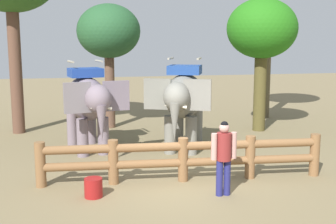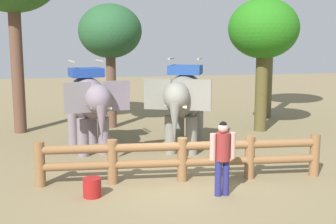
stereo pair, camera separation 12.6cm
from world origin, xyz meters
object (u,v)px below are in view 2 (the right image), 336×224
object	(u,v)px
elephant_near_left	(88,101)
tree_back_center	(110,33)
tourist_woman_in_black	(223,153)
tree_far_left	(263,31)
elephant_center	(184,99)
feed_bucket	(92,187)
log_fence	(182,156)

from	to	relation	value
elephant_near_left	tree_back_center	bearing A→B (deg)	74.69
tourist_woman_in_black	tree_far_left	world-z (taller)	tree_far_left
tree_far_left	tree_back_center	xyz separation A→B (m)	(-5.34, 1.76, -0.06)
elephant_near_left	tourist_woman_in_black	distance (m)	5.28
elephant_near_left	tree_far_left	size ratio (longest dim) A/B	0.68
elephant_near_left	tourist_woman_in_black	xyz separation A→B (m)	(2.69, -4.50, -0.59)
elephant_center	tourist_woman_in_black	xyz separation A→B (m)	(-0.15, -4.09, -0.63)
elephant_near_left	feed_bucket	bearing A→B (deg)	-90.97
feed_bucket	tourist_woman_in_black	bearing A→B (deg)	-10.01
elephant_center	feed_bucket	distance (m)	4.83
feed_bucket	elephant_near_left	bearing A→B (deg)	89.03
tree_far_left	tree_back_center	bearing A→B (deg)	161.78
feed_bucket	tree_back_center	bearing A→B (deg)	82.22
elephant_near_left	tree_back_center	distance (m)	4.18
elephant_near_left	tree_far_left	bearing A→B (deg)	15.57
elephant_near_left	elephant_center	distance (m)	2.87
tourist_woman_in_black	tree_back_center	world-z (taller)	tree_back_center
elephant_near_left	tourist_woman_in_black	world-z (taller)	elephant_near_left
feed_bucket	elephant_center	bearing A→B (deg)	51.05
feed_bucket	log_fence	bearing A→B (deg)	16.98
tree_back_center	elephant_center	bearing A→B (deg)	-64.38
log_fence	elephant_center	size ratio (longest dim) A/B	2.04
tree_far_left	feed_bucket	size ratio (longest dim) A/B	11.52
elephant_near_left	tree_far_left	world-z (taller)	tree_far_left
log_fence	tree_far_left	distance (m)	7.29
feed_bucket	tree_far_left	bearing A→B (deg)	42.20
elephant_near_left	feed_bucket	world-z (taller)	elephant_near_left
log_fence	elephant_near_left	size ratio (longest dim) A/B	2.10
tree_far_left	elephant_center	bearing A→B (deg)	-147.86
log_fence	elephant_center	bearing A→B (deg)	75.52
elephant_center	feed_bucket	bearing A→B (deg)	-128.95
tree_far_left	tree_back_center	distance (m)	5.62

